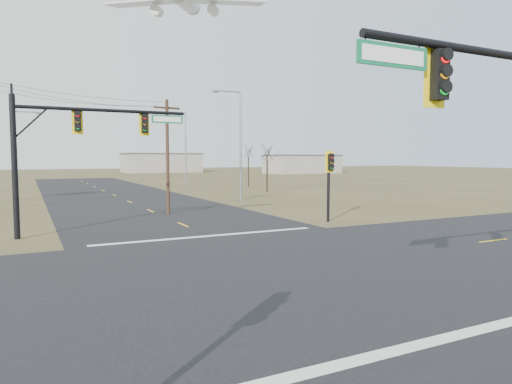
% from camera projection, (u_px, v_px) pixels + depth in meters
% --- Properties ---
extents(ground, '(320.00, 320.00, 0.00)m').
position_uv_depth(ground, '(281.00, 268.00, 16.98)').
color(ground, brown).
rests_on(ground, ground).
extents(road_ew, '(160.00, 14.00, 0.02)m').
position_uv_depth(road_ew, '(281.00, 267.00, 16.98)').
color(road_ew, black).
rests_on(road_ew, ground).
extents(road_ns, '(14.00, 160.00, 0.02)m').
position_uv_depth(road_ns, '(281.00, 267.00, 16.98)').
color(road_ns, black).
rests_on(road_ns, ground).
extents(stop_bar_near, '(12.00, 0.40, 0.01)m').
position_uv_depth(stop_bar_near, '(447.00, 338.00, 10.30)').
color(stop_bar_near, silver).
rests_on(stop_bar_near, road_ns).
extents(stop_bar_far, '(12.00, 0.40, 0.01)m').
position_uv_depth(stop_bar_far, '(209.00, 236.00, 23.66)').
color(stop_bar_far, silver).
rests_on(stop_bar_far, road_ns).
extents(mast_arm_far, '(8.91, 0.41, 7.22)m').
position_uv_depth(mast_arm_far, '(77.00, 136.00, 23.86)').
color(mast_arm_far, black).
rests_on(mast_arm_far, ground).
extents(pedestal_signal_ne, '(0.62, 0.54, 4.52)m').
position_uv_depth(pedestal_signal_ne, '(330.00, 170.00, 28.77)').
color(pedestal_signal_ne, black).
rests_on(pedestal_signal_ne, ground).
extents(utility_pole_near, '(1.99, 0.51, 8.21)m').
position_uv_depth(utility_pole_near, '(168.00, 154.00, 32.67)').
color(utility_pole_near, '#40271B').
rests_on(utility_pole_near, ground).
extents(streetlight_a, '(2.90, 0.43, 10.36)m').
position_uv_depth(streetlight_a, '(238.00, 139.00, 42.63)').
color(streetlight_a, gray).
rests_on(streetlight_a, ground).
extents(streetlight_b, '(2.94, 0.45, 10.51)m').
position_uv_depth(streetlight_b, '(184.00, 144.00, 63.83)').
color(streetlight_b, gray).
rests_on(streetlight_b, ground).
extents(streetlight_c, '(2.43, 0.31, 8.70)m').
position_uv_depth(streetlight_c, '(18.00, 149.00, 43.96)').
color(streetlight_c, gray).
rests_on(streetlight_c, ground).
extents(bare_tree_c, '(2.99, 2.99, 6.06)m').
position_uv_depth(bare_tree_c, '(267.00, 152.00, 53.50)').
color(bare_tree_c, black).
rests_on(bare_tree_c, ground).
extents(bare_tree_d, '(2.49, 2.49, 6.21)m').
position_uv_depth(bare_tree_d, '(248.00, 151.00, 63.79)').
color(bare_tree_d, black).
rests_on(bare_tree_d, ground).
extents(warehouse_mid, '(20.00, 12.00, 5.00)m').
position_uv_depth(warehouse_mid, '(161.00, 163.00, 125.96)').
color(warehouse_mid, '#A09A8E').
rests_on(warehouse_mid, ground).
extents(warehouse_right, '(18.00, 10.00, 4.50)m').
position_uv_depth(warehouse_right, '(302.00, 165.00, 117.18)').
color(warehouse_right, '#A09A8E').
rests_on(warehouse_right, ground).
extents(jet_airliner, '(27.33, 27.70, 12.81)m').
position_uv_depth(jet_airliner, '(185.00, 0.00, 86.87)').
color(jet_airliner, silver).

